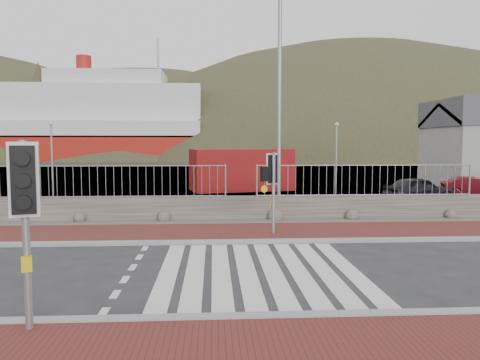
{
  "coord_description": "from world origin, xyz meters",
  "views": [
    {
      "loc": [
        -1.07,
        -10.59,
        2.98
      ],
      "look_at": [
        -0.28,
        3.0,
        1.89
      ],
      "focal_mm": 35.0,
      "sensor_mm": 36.0,
      "label": 1
    }
  ],
  "objects": [
    {
      "name": "ground",
      "position": [
        0.0,
        0.0,
        0.0
      ],
      "size": [
        220.0,
        220.0,
        0.0
      ],
      "primitive_type": "plane",
      "color": "#28282B",
      "rests_on": "ground"
    },
    {
      "name": "car_b",
      "position": [
        13.17,
        14.03,
        0.55
      ],
      "size": [
        3.56,
        2.12,
        1.11
      ],
      "primitive_type": "imported",
      "rotation": [
        0.0,
        0.0,
        1.27
      ],
      "color": "#550C14",
      "rests_on": "ground"
    },
    {
      "name": "hills_backdrop",
      "position": [
        6.74,
        87.9,
        -23.05
      ],
      "size": [
        254.0,
        90.0,
        100.0
      ],
      "color": "#32341F",
      "rests_on": "ground"
    },
    {
      "name": "water",
      "position": [
        0.0,
        62.9,
        0.0
      ],
      "size": [
        220.0,
        50.0,
        0.05
      ],
      "primitive_type": "cube",
      "color": "#3F4C54",
      "rests_on": "ground"
    },
    {
      "name": "traffic_signal_far",
      "position": [
        0.81,
        4.07,
        1.93
      ],
      "size": [
        0.65,
        0.4,
        2.66
      ],
      "rotation": [
        0.0,
        0.0,
        3.5
      ],
      "color": "gray",
      "rests_on": "ground"
    },
    {
      "name": "quay",
      "position": [
        0.0,
        27.9,
        0.0
      ],
      "size": [
        120.0,
        40.0,
        0.5
      ],
      "primitive_type": "cube",
      "color": "#4C4C4F",
      "rests_on": "ground"
    },
    {
      "name": "streetlight",
      "position": [
        1.72,
        8.04,
        5.13
      ],
      "size": [
        1.83,
        0.92,
        9.11
      ],
      "rotation": [
        0.0,
        0.0,
        -0.4
      ],
      "color": "gray",
      "rests_on": "ground"
    },
    {
      "name": "shipping_container",
      "position": [
        0.69,
        18.42,
        1.28
      ],
      "size": [
        6.58,
        3.92,
        2.56
      ],
      "primitive_type": "cube",
      "rotation": [
        0.0,
        0.0,
        0.23
      ],
      "color": "maroon",
      "rests_on": "ground"
    },
    {
      "name": "railing",
      "position": [
        0.0,
        7.15,
        1.82
      ],
      "size": [
        18.07,
        0.07,
        1.22
      ],
      "color": "gray",
      "rests_on": "stone_wall"
    },
    {
      "name": "car_a",
      "position": [
        9.38,
        12.53,
        0.62
      ],
      "size": [
        3.88,
        2.33,
        1.24
      ],
      "primitive_type": "imported",
      "rotation": [
        0.0,
        0.0,
        1.83
      ],
      "color": "black",
      "rests_on": "ground"
    },
    {
      "name": "gravel_strip",
      "position": [
        0.0,
        6.5,
        0.03
      ],
      "size": [
        40.0,
        1.5,
        0.06
      ],
      "primitive_type": "cube",
      "color": "#59544C",
      "rests_on": "ground"
    },
    {
      "name": "stone_wall",
      "position": [
        0.0,
        7.3,
        0.45
      ],
      "size": [
        40.0,
        0.6,
        0.9
      ],
      "primitive_type": "cube",
      "color": "#4C473E",
      "rests_on": "ground"
    },
    {
      "name": "kerb_near",
      "position": [
        0.0,
        -3.0,
        0.05
      ],
      "size": [
        40.0,
        0.25,
        0.12
      ],
      "primitive_type": "cube",
      "color": "gray",
      "rests_on": "ground"
    },
    {
      "name": "ferry",
      "position": [
        -24.65,
        67.9,
        5.36
      ],
      "size": [
        50.0,
        16.0,
        20.0
      ],
      "color": "maroon",
      "rests_on": "ground"
    },
    {
      "name": "traffic_signal_near",
      "position": [
        -3.95,
        -3.3,
        2.18
      ],
      "size": [
        0.49,
        0.38,
        3.02
      ],
      "rotation": [
        0.0,
        0.0,
        0.33
      ],
      "color": "gray",
      "rests_on": "ground"
    },
    {
      "name": "zebra_crossing",
      "position": [
        -0.0,
        0.0,
        0.01
      ],
      "size": [
        4.62,
        5.6,
        0.01
      ],
      "color": "silver",
      "rests_on": "ground"
    },
    {
      "name": "sidewalk_far",
      "position": [
        0.0,
        4.5,
        0.04
      ],
      "size": [
        40.0,
        3.0,
        0.08
      ],
      "primitive_type": "cube",
      "color": "maroon",
      "rests_on": "ground"
    },
    {
      "name": "kerb_far",
      "position": [
        0.0,
        3.0,
        0.05
      ],
      "size": [
        40.0,
        0.25,
        0.12
      ],
      "primitive_type": "cube",
      "color": "gray",
      "rests_on": "ground"
    }
  ]
}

